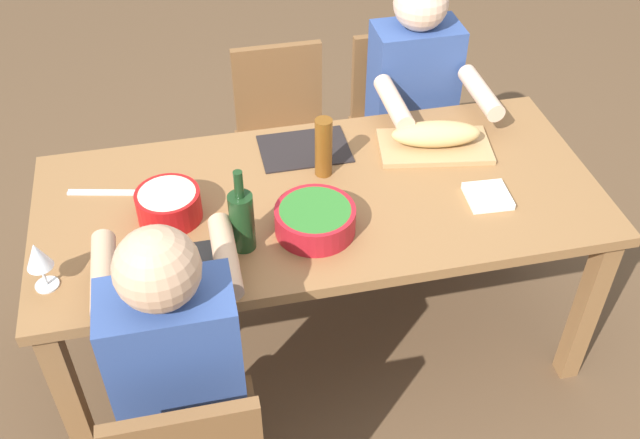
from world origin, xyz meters
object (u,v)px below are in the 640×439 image
at_px(chair_far_right, 398,119).
at_px(napkin_stack, 488,196).
at_px(serving_bowl_greens, 315,218).
at_px(chair_far_center, 283,134).
at_px(serving_bowl_pasta, 169,204).
at_px(bread_loaf, 436,134).
at_px(dining_table, 320,214).
at_px(cutting_board, 434,147).
at_px(wine_glass, 38,257).
at_px(diner_far_right, 415,100).
at_px(beer_bottle, 324,147).
at_px(diner_near_left, 178,361).
at_px(wine_bottle, 242,220).

relative_size(chair_far_right, napkin_stack, 6.07).
xyz_separation_m(chair_far_right, serving_bowl_greens, (-0.57, -0.92, 0.31)).
relative_size(chair_far_center, serving_bowl_pasta, 4.10).
xyz_separation_m(serving_bowl_pasta, serving_bowl_greens, (0.44, -0.16, -0.01)).
distance_m(chair_far_center, bread_loaf, 0.81).
distance_m(dining_table, cutting_board, 0.50).
xyz_separation_m(serving_bowl_greens, wine_glass, (-0.82, -0.07, 0.07)).
height_order(diner_far_right, serving_bowl_greens, diner_far_right).
bearing_deg(beer_bottle, wine_glass, -158.87).
bearing_deg(serving_bowl_pasta, serving_bowl_greens, -20.10).
xyz_separation_m(dining_table, serving_bowl_greens, (-0.05, -0.17, 0.14)).
bearing_deg(serving_bowl_greens, cutting_board, 33.29).
bearing_deg(napkin_stack, chair_far_right, 91.33).
height_order(diner_far_right, serving_bowl_pasta, diner_far_right).
bearing_deg(napkin_stack, wine_glass, -176.08).
height_order(diner_near_left, serving_bowl_greens, diner_near_left).
distance_m(diner_far_right, bread_loaf, 0.41).
bearing_deg(chair_far_center, cutting_board, -51.47).
height_order(dining_table, serving_bowl_pasta, serving_bowl_pasta).
height_order(dining_table, wine_glass, wine_glass).
xyz_separation_m(chair_far_center, serving_bowl_pasta, (-0.50, -0.75, 0.31)).
distance_m(wine_bottle, beer_bottle, 0.44).
relative_size(serving_bowl_greens, wine_bottle, 0.88).
bearing_deg(serving_bowl_pasta, diner_far_right, 29.22).
xyz_separation_m(diner_near_left, wine_glass, (-0.35, 0.32, 0.16)).
bearing_deg(chair_far_center, serving_bowl_greens, -93.30).
xyz_separation_m(dining_table, diner_near_left, (-0.52, -0.56, 0.04)).
xyz_separation_m(diner_far_right, bread_loaf, (-0.06, -0.39, 0.11)).
relative_size(dining_table, beer_bottle, 8.60).
bearing_deg(dining_table, beer_bottle, 71.87).
bearing_deg(napkin_stack, bread_loaf, 104.63).
distance_m(cutting_board, bread_loaf, 0.06).
distance_m(chair_far_right, wine_bottle, 1.29).
relative_size(chair_far_center, bread_loaf, 2.66).
relative_size(cutting_board, napkin_stack, 2.86).
height_order(diner_far_right, wine_glass, diner_far_right).
xyz_separation_m(diner_near_left, serving_bowl_greens, (0.47, 0.39, 0.09)).
distance_m(dining_table, diner_far_right, 0.77).
bearing_deg(beer_bottle, diner_far_right, 42.88).
bearing_deg(chair_far_right, serving_bowl_pasta, -143.51).
bearing_deg(serving_bowl_greens, beer_bottle, 72.38).
distance_m(bread_loaf, napkin_stack, 0.32).
bearing_deg(diner_far_right, cutting_board, -98.63).
height_order(chair_far_center, beer_bottle, beer_bottle).
height_order(chair_far_center, chair_far_right, same).
height_order(chair_far_center, wine_glass, wine_glass).
distance_m(chair_far_right, serving_bowl_pasta, 1.30).
distance_m(serving_bowl_greens, cutting_board, 0.62).
relative_size(diner_far_right, wine_bottle, 4.14).
relative_size(cutting_board, beer_bottle, 1.82).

